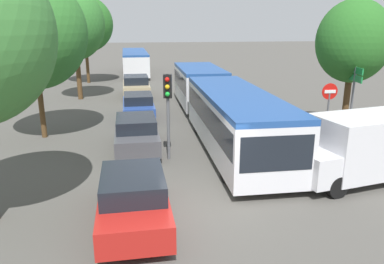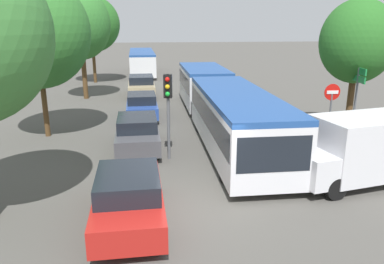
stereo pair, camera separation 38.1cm
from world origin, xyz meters
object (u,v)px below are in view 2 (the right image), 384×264
white_van (368,147)px  tree_right_near (358,44)px  tree_left_distant (91,24)px  queued_car_graphite (137,132)px  direction_sign_post (357,88)px  tree_left_far (81,26)px  queued_car_red (129,197)px  city_bus_rear (142,61)px  queued_car_tan (141,86)px  no_entry_sign (331,106)px  articulated_bus (219,100)px  traffic_light (168,98)px  queued_car_blue (142,105)px  tree_left_mid (36,35)px

white_van → tree_right_near: tree_right_near is taller
white_van → tree_left_distant: tree_left_distant is taller
queued_car_graphite → tree_left_distant: (-4.25, 19.67, 4.44)m
direction_sign_post → tree_left_far: bearing=-34.3°
queued_car_red → tree_left_distant: bearing=7.6°
queued_car_graphite → tree_right_near: (10.11, 0.84, 3.62)m
city_bus_rear → direction_sign_post: direction_sign_post is taller
tree_right_near → queued_car_tan: bearing=131.2°
no_entry_sign → queued_car_graphite: bearing=-95.9°
articulated_bus → white_van: size_ratio=3.25×
traffic_light → city_bus_rear: bearing=-167.8°
queued_car_blue → direction_sign_post: bearing=-124.6°
articulated_bus → queued_car_blue: (-3.99, 2.85, -0.76)m
queued_car_graphite → tree_left_distant: bearing=10.7°
queued_car_tan → no_entry_sign: no_entry_sign is taller
white_van → tree_left_far: size_ratio=0.70×
traffic_light → direction_sign_post: (8.30, 0.97, 0.05)m
articulated_bus → queued_car_graphite: (-4.13, -2.85, -0.73)m
queued_car_red → tree_left_far: (-3.85, 18.22, 4.32)m
tree_left_distant → tree_right_near: bearing=-52.7°
tree_left_far → tree_right_near: tree_left_far is taller
articulated_bus → tree_left_distant: size_ratio=2.25×
queued_car_graphite → tree_left_far: bearing=16.9°
articulated_bus → tree_left_distant: (-8.38, 16.82, 3.71)m
articulated_bus → queued_car_graphite: bearing=-55.3°
direction_sign_post → tree_left_far: 18.53m
queued_car_tan → white_van: bearing=-156.6°
tree_left_distant → no_entry_sign: bearing=-58.7°
white_van → tree_left_far: 20.58m
queued_car_blue → white_van: (7.68, -10.17, 0.53)m
traffic_light → tree_left_far: size_ratio=0.45×
articulated_bus → city_bus_rear: 23.00m
city_bus_rear → queued_car_tan: city_bus_rear is taller
queued_car_graphite → queued_car_blue: 5.70m
queued_car_red → queued_car_graphite: size_ratio=1.00×
queued_car_graphite → queued_car_blue: size_ratio=1.04×
tree_left_distant → tree_right_near: 23.70m
tree_left_distant → queued_car_blue: bearing=-72.6°
queued_car_blue → queued_car_graphite: bearing=177.1°
queued_car_blue → direction_sign_post: direction_sign_post is taller
no_entry_sign → tree_right_near: 3.54m
queued_car_blue → tree_left_distant: bearing=16.0°
queued_car_graphite → white_van: size_ratio=0.80×
tree_left_mid → tree_right_near: 14.62m
queued_car_tan → direction_sign_post: 16.05m
tree_left_far → white_van: bearing=-54.4°
queued_car_graphite → tree_right_near: bearing=-86.7°
tree_left_mid → articulated_bus: bearing=2.4°
traffic_light → tree_left_mid: (-5.67, 3.92, 2.24)m
articulated_bus → white_van: (3.69, -7.32, -0.23)m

